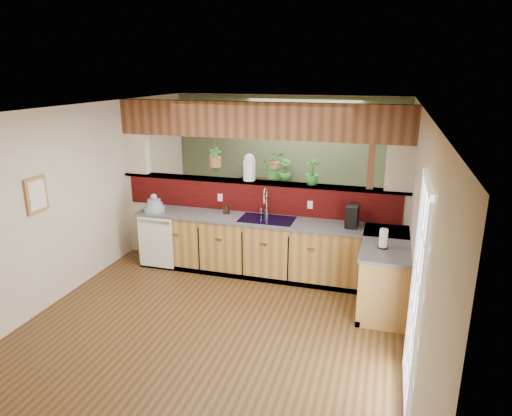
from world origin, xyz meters
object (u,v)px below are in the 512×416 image
(coffee_maker, at_px, (352,217))
(soap_dispenser, at_px, (226,208))
(shelving_console, at_px, (271,202))
(faucet, at_px, (266,201))
(dish_stack, at_px, (154,206))
(paper_towel, at_px, (383,239))
(glass_jar, at_px, (249,167))

(coffee_maker, bearing_deg, soap_dispenser, -177.10)
(coffee_maker, distance_m, shelving_console, 2.93)
(faucet, height_order, dish_stack, faucet)
(paper_towel, xyz_separation_m, shelving_console, (-2.23, 2.98, -0.52))
(dish_stack, bearing_deg, faucet, 8.56)
(paper_towel, bearing_deg, glass_jar, 152.74)
(faucet, relative_size, dish_stack, 1.40)
(coffee_maker, relative_size, glass_jar, 0.75)
(faucet, relative_size, soap_dispenser, 2.63)
(paper_towel, bearing_deg, soap_dispenser, 161.54)
(shelving_console, bearing_deg, paper_towel, -29.59)
(faucet, relative_size, shelving_console, 0.34)
(soap_dispenser, distance_m, glass_jar, 0.74)
(faucet, xyz_separation_m, glass_jar, (-0.33, 0.22, 0.46))
(faucet, bearing_deg, glass_jar, 146.18)
(dish_stack, xyz_separation_m, paper_towel, (3.52, -0.60, 0.03))
(soap_dispenser, xyz_separation_m, glass_jar, (0.29, 0.28, 0.62))
(soap_dispenser, bearing_deg, coffee_maker, -2.11)
(faucet, xyz_separation_m, coffee_maker, (1.32, -0.14, -0.10))
(dish_stack, relative_size, soap_dispenser, 1.88)
(dish_stack, bearing_deg, shelving_console, 61.59)
(paper_towel, height_order, glass_jar, glass_jar)
(faucet, bearing_deg, coffee_maker, -5.88)
(soap_dispenser, xyz_separation_m, shelving_console, (0.15, 2.18, -0.49))
(faucet, distance_m, dish_stack, 1.78)
(paper_towel, bearing_deg, faucet, 154.05)
(faucet, xyz_separation_m, shelving_console, (-0.47, 2.12, -0.65))
(coffee_maker, xyz_separation_m, shelving_console, (-1.79, 2.25, -0.55))
(shelving_console, bearing_deg, soap_dispenser, -70.35)
(dish_stack, bearing_deg, paper_towel, -9.60)
(dish_stack, xyz_separation_m, coffee_maker, (3.07, 0.13, 0.06))
(paper_towel, bearing_deg, shelving_console, 126.86)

